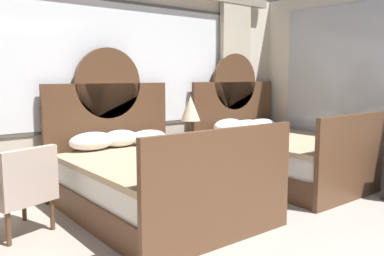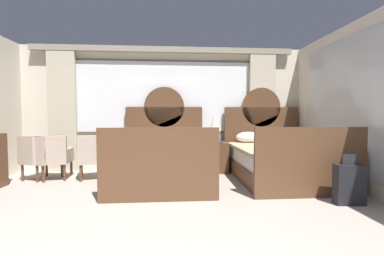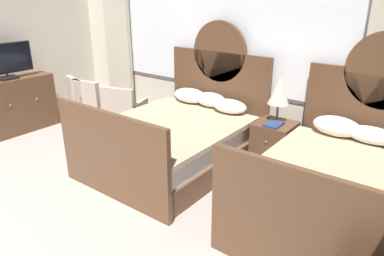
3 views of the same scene
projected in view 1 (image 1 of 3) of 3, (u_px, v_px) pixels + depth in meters
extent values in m
cube|color=beige|center=(104.00, 85.00, 5.10)|extent=(6.13, 0.07, 2.70)
cube|color=#605B52|center=(105.00, 65.00, 5.03)|extent=(4.10, 0.02, 1.63)
cube|color=white|center=(105.00, 65.00, 5.03)|extent=(4.02, 0.02, 1.55)
cube|color=#C1B79E|center=(235.00, 87.00, 6.34)|extent=(0.58, 0.08, 2.60)
cube|color=brown|center=(156.00, 200.00, 4.30)|extent=(1.58, 2.04, 0.30)
cube|color=white|center=(156.00, 175.00, 4.27)|extent=(1.52, 1.94, 0.25)
cube|color=tan|center=(160.00, 161.00, 4.19)|extent=(1.62, 1.84, 0.06)
cube|color=brown|center=(110.00, 138.00, 5.05)|extent=(1.66, 0.06, 1.38)
cylinder|color=brown|center=(108.00, 83.00, 4.97)|extent=(0.87, 0.06, 0.87)
cube|color=brown|center=(223.00, 188.00, 3.44)|extent=(1.66, 0.06, 1.03)
ellipsoid|color=white|center=(92.00, 141.00, 4.65)|extent=(0.54, 0.32, 0.21)
ellipsoid|color=white|center=(120.00, 138.00, 4.89)|extent=(0.47, 0.30, 0.20)
ellipsoid|color=white|center=(148.00, 137.00, 5.06)|extent=(0.50, 0.34, 0.18)
cube|color=brown|center=(286.00, 171.00, 5.64)|extent=(1.58, 2.04, 0.30)
cube|color=white|center=(287.00, 151.00, 5.60)|extent=(1.52, 1.94, 0.25)
cube|color=tan|center=(292.00, 141.00, 5.52)|extent=(1.62, 1.84, 0.06)
cube|color=brown|center=(234.00, 125.00, 6.39)|extent=(1.66, 0.06, 1.38)
cylinder|color=brown|center=(235.00, 82.00, 6.30)|extent=(0.87, 0.06, 0.87)
cube|color=brown|center=(358.00, 157.00, 4.77)|extent=(1.66, 0.06, 1.03)
ellipsoid|color=white|center=(229.00, 126.00, 5.96)|extent=(0.54, 0.30, 0.23)
ellipsoid|color=white|center=(247.00, 126.00, 6.20)|extent=(0.57, 0.27, 0.18)
ellipsoid|color=white|center=(261.00, 124.00, 6.39)|extent=(0.59, 0.29, 0.18)
cube|color=brown|center=(193.00, 161.00, 5.52)|extent=(0.48, 0.48, 0.62)
sphere|color=tan|center=(205.00, 154.00, 5.31)|extent=(0.02, 0.02, 0.02)
cylinder|color=brown|center=(190.00, 137.00, 5.51)|extent=(0.14, 0.14, 0.02)
cylinder|color=brown|center=(190.00, 129.00, 5.49)|extent=(0.03, 0.03, 0.22)
cone|color=beige|center=(190.00, 108.00, 5.46)|extent=(0.27, 0.27, 0.34)
cube|color=navy|center=(199.00, 138.00, 5.41)|extent=(0.18, 0.26, 0.03)
cube|color=#B29E8E|center=(16.00, 195.00, 3.77)|extent=(0.69, 0.69, 0.10)
cube|color=#B29E8E|center=(29.00, 172.00, 3.60)|extent=(0.55, 0.25, 0.42)
cube|color=#B29E8E|center=(38.00, 176.00, 3.95)|extent=(0.21, 0.49, 0.16)
cylinder|color=brown|center=(24.00, 206.00, 4.10)|extent=(0.04, 0.04, 0.31)
cylinder|color=brown|center=(52.00, 214.00, 3.85)|extent=(0.04, 0.04, 0.31)
cylinder|color=brown|center=(8.00, 229.00, 3.48)|extent=(0.04, 0.04, 0.31)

